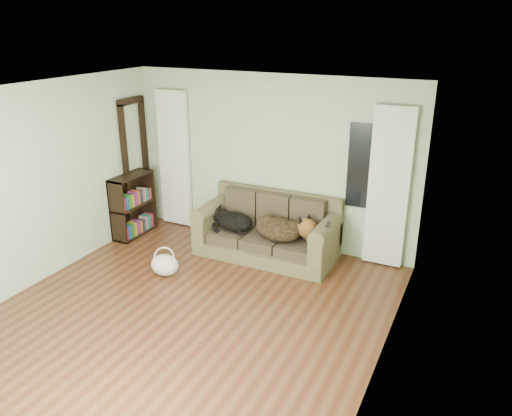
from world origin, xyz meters
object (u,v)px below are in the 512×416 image
at_px(sofa, 267,227).
at_px(tote_bag, 165,264).
at_px(bookshelf, 133,205).
at_px(dog_black_lab, 232,221).
at_px(dog_shepherd, 282,230).

distance_m(sofa, tote_bag, 1.57).
relative_size(tote_bag, bookshelf, 0.40).
xyz_separation_m(sofa, bookshelf, (-2.27, -0.22, 0.05)).
xyz_separation_m(sofa, dog_black_lab, (-0.53, -0.07, 0.03)).
distance_m(sofa, dog_shepherd, 0.29).
distance_m(dog_shepherd, bookshelf, 2.55).
height_order(sofa, tote_bag, sofa).
bearing_deg(dog_shepherd, tote_bag, 56.86).
height_order(sofa, dog_black_lab, sofa).
xyz_separation_m(dog_black_lab, bookshelf, (-1.74, -0.15, 0.02)).
bearing_deg(dog_black_lab, sofa, 30.31).
bearing_deg(dog_shepherd, dog_black_lab, 15.56).
bearing_deg(dog_shepherd, bookshelf, 19.63).
distance_m(dog_shepherd, tote_bag, 1.71).
bearing_deg(tote_bag, sofa, 49.14).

